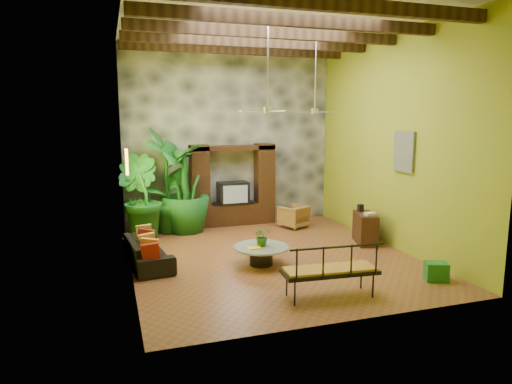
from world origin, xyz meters
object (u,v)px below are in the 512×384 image
object	(u,v)px
ceiling_fan_back	(315,103)
tall_plant_c	(185,188)
entertainment_center	(233,191)
sofa	(148,252)
wicker_armchair	(294,216)
ceiling_fan_front	(268,100)
tall_plant_a	(167,181)
side_console	(365,228)
tall_plant_b	(139,197)
iron_bench	(332,268)
coffee_table	(261,253)
green_bin	(436,271)

from	to	relation	value
ceiling_fan_back	tall_plant_c	size ratio (longest dim) A/B	0.78
entertainment_center	sofa	distance (m)	4.04
ceiling_fan_back	wicker_armchair	world-z (taller)	ceiling_fan_back
ceiling_fan_front	ceiling_fan_back	distance (m)	2.41
entertainment_center	ceiling_fan_front	xyz separation A→B (m)	(-0.20, -3.54, 2.44)
entertainment_center	tall_plant_a	xyz separation A→B (m)	(-1.90, -0.42, 0.43)
ceiling_fan_back	side_console	distance (m)	3.32
tall_plant_a	tall_plant_b	xyz separation A→B (m)	(-0.75, -0.43, -0.32)
sofa	side_console	bearing A→B (deg)	-96.02
entertainment_center	side_console	bearing A→B (deg)	-48.71
tall_plant_c	iron_bench	bearing A→B (deg)	-73.08
wicker_armchair	iron_bench	xyz separation A→B (m)	(-1.33, -4.87, 0.22)
wicker_armchair	tall_plant_c	bearing A→B (deg)	-35.25
coffee_table	sofa	bearing A→B (deg)	162.25
coffee_table	ceiling_fan_front	bearing A→B (deg)	38.99
ceiling_fan_back	wicker_armchair	distance (m)	3.26
ceiling_fan_back	tall_plant_c	distance (m)	4.05
tall_plant_a	entertainment_center	bearing A→B (deg)	12.47
coffee_table	iron_bench	distance (m)	2.16
ceiling_fan_front	iron_bench	size ratio (longest dim) A/B	1.10
ceiling_fan_front	green_bin	size ratio (longest dim) A/B	4.59
ceiling_fan_back	iron_bench	bearing A→B (deg)	-110.33
ceiling_fan_front	sofa	distance (m)	4.01
ceiling_fan_front	sofa	size ratio (longest dim) A/B	0.97
wicker_armchair	coffee_table	distance (m)	3.40
sofa	wicker_armchair	bearing A→B (deg)	-70.03
sofa	tall_plant_b	bearing A→B (deg)	-6.78
tall_plant_b	iron_bench	world-z (taller)	tall_plant_b
sofa	wicker_armchair	distance (m)	4.66
wicker_armchair	tall_plant_b	bearing A→B (deg)	-26.77
entertainment_center	tall_plant_a	bearing A→B (deg)	-167.53
ceiling_fan_back	side_console	bearing A→B (deg)	-45.55
tall_plant_c	side_console	world-z (taller)	tall_plant_c
sofa	green_bin	distance (m)	5.76
ceiling_fan_back	tall_plant_a	xyz separation A→B (m)	(-3.50, 1.52, -2.00)
wicker_armchair	sofa	bearing A→B (deg)	0.16
ceiling_fan_front	tall_plant_c	xyz separation A→B (m)	(-1.24, 3.12, -2.20)
sofa	coffee_table	distance (m)	2.38
wicker_armchair	tall_plant_a	xyz separation A→B (m)	(-3.42, 0.46, 1.08)
entertainment_center	ceiling_fan_back	size ratio (longest dim) A/B	1.29
ceiling_fan_back	coffee_table	size ratio (longest dim) A/B	1.61
green_bin	tall_plant_c	bearing A→B (deg)	127.00
entertainment_center	iron_bench	xyz separation A→B (m)	(0.19, -5.75, -0.43)
iron_bench	side_console	xyz separation A→B (m)	(2.37, 2.84, -0.16)
wicker_armchair	tall_plant_c	world-z (taller)	tall_plant_c
ceiling_fan_front	iron_bench	distance (m)	3.65
entertainment_center	tall_plant_c	xyz separation A→B (m)	(-1.44, -0.42, 0.23)
ceiling_fan_front	ceiling_fan_back	bearing A→B (deg)	41.63
entertainment_center	tall_plant_b	size ratio (longest dim) A/B	1.12
tall_plant_c	iron_bench	world-z (taller)	tall_plant_c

